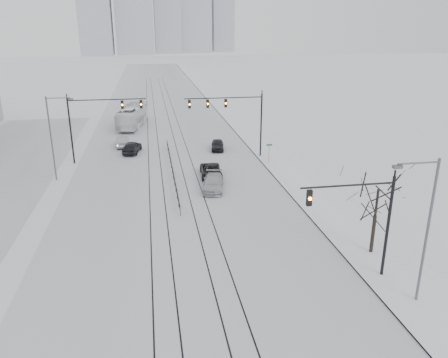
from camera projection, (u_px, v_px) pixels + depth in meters
road at (162, 121)px, 77.23m from camera, size 22.00×260.00×0.02m
sidewalk_east at (237, 118)px, 79.37m from camera, size 5.00×260.00×0.16m
curb at (224, 118)px, 78.98m from camera, size 0.10×260.00×0.12m
tram_rails at (168, 150)px, 58.61m from camera, size 5.30×180.00×0.01m
skyline at (155, 2)px, 266.86m from camera, size 96.00×48.00×72.00m
traffic_mast_near at (366, 215)px, 27.19m from camera, size 6.10×0.37×7.00m
traffic_mast_ne at (235, 113)px, 53.37m from camera, size 9.60×0.37×8.00m
traffic_mast_nw at (95, 117)px, 51.69m from camera, size 9.10×0.37×8.00m
street_light_east at (424, 223)px, 24.49m from camera, size 2.73×0.25×9.00m
street_light_west at (53, 133)px, 45.64m from camera, size 2.73×0.25×9.00m
bare_tree at (378, 196)px, 30.39m from camera, size 4.40×4.40×6.10m
median_fence at (172, 169)px, 49.13m from camera, size 0.06×24.00×1.00m
street_sign at (269, 151)px, 52.53m from camera, size 0.70×0.06×2.40m
sedan_sb_inner at (132, 147)px, 57.16m from camera, size 2.75×4.90×1.57m
sedan_sb_outer at (123, 142)px, 60.28m from camera, size 1.55×4.36×1.43m
sedan_nb_front at (211, 171)px, 47.92m from camera, size 2.51×4.96×1.35m
sedan_nb_right at (213, 183)px, 44.20m from camera, size 2.90×5.24×1.44m
sedan_nb_far at (217, 145)px, 58.61m from camera, size 2.23×4.25×1.38m
box_truck at (132, 116)px, 72.20m from camera, size 4.98×12.56×3.41m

